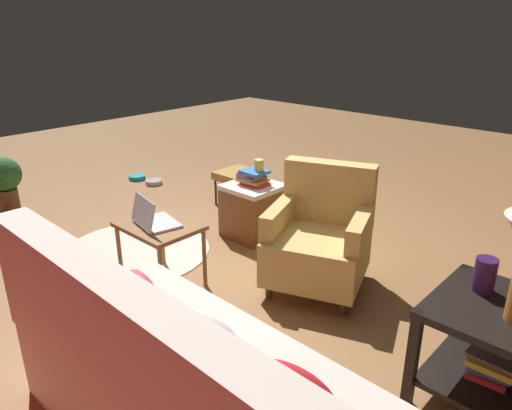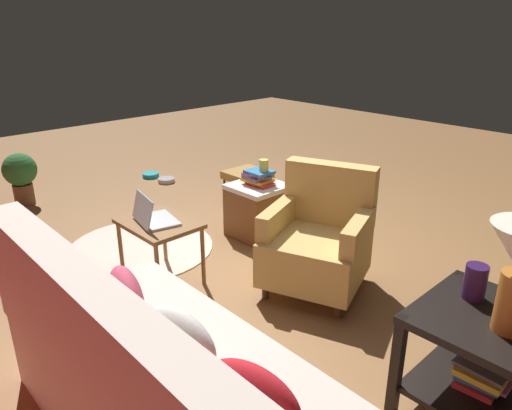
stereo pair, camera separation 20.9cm
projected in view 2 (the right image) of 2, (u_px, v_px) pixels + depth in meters
The scene contains 17 objects.
ground at pixel (277, 245), 4.16m from camera, with size 12.00×12.00×0.00m, color olive.
couch at pixel (170, 394), 2.05m from camera, with size 1.92×0.89×1.00m.
armchair at pixel (318, 240), 3.41m from camera, with size 0.86×0.87×0.87m.
side_table at pixel (486, 351), 2.27m from camera, with size 0.64×0.64×0.55m.
small_vase at pixel (475, 282), 2.33m from camera, with size 0.11×0.11×0.18m, color #33194C.
book_stack_shelf at pixel (481, 376), 2.31m from camera, with size 0.26×0.20×0.13m.
laptop_desk at pixel (159, 229), 3.45m from camera, with size 0.56×0.44×0.48m.
laptop at pixel (153, 216), 3.39m from camera, with size 0.37×0.31×0.21m.
wicker_hamper at pixel (258, 210), 4.28m from camera, with size 0.45×0.45×0.48m.
book_stack_hamper at pixel (258, 177), 4.17m from camera, with size 0.28×0.22×0.13m.
yellow_mug at pixel (264, 165), 4.11m from camera, with size 0.08×0.08×0.10m, color #D8D866.
tv_remote at pixel (257, 179), 4.31m from camera, with size 0.05×0.16×0.02m, color #262628.
ottoman at pixel (247, 176), 4.98m from camera, with size 0.40×0.40×0.36m.
circular_rug at pixel (141, 247), 4.11m from camera, with size 1.23×1.23×0.01m, color beige.
pet_bowl_steel at pixel (166, 180), 5.77m from camera, with size 0.20×0.20×0.05m, color silver.
pet_bowl_teal at pixel (151, 175), 5.96m from camera, with size 0.20×0.20×0.05m, color teal.
potted_plant at pixel (20, 174), 4.98m from camera, with size 0.34×0.34×0.55m.
Camera 2 is at (-2.60, 2.72, 1.82)m, focal length 33.77 mm.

